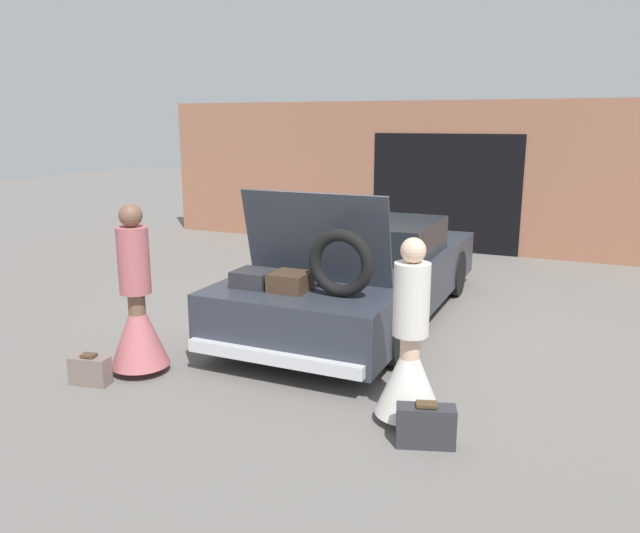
{
  "coord_description": "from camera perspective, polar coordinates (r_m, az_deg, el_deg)",
  "views": [
    {
      "loc": [
        2.63,
        -7.18,
        2.44
      ],
      "look_at": [
        0.0,
        -1.29,
        0.92
      ],
      "focal_mm": 35.0,
      "sensor_mm": 36.0,
      "label": 1
    }
  ],
  "objects": [
    {
      "name": "person_right",
      "position": [
        5.17,
        8.19,
        -8.28
      ],
      "size": [
        0.55,
        0.55,
        1.55
      ],
      "rotation": [
        0.0,
        0.0,
        1.55
      ],
      "color": "beige",
      "rests_on": "ground_plane"
    },
    {
      "name": "garage_wall_back",
      "position": [
        12.06,
        11.46,
        7.99
      ],
      "size": [
        12.0,
        0.14,
        2.8
      ],
      "color": "#9E664C",
      "rests_on": "ground_plane"
    },
    {
      "name": "ground_plane",
      "position": [
        8.02,
        3.75,
        -4.49
      ],
      "size": [
        40.0,
        40.0,
        0.0
      ],
      "primitive_type": "plane",
      "color": "slate"
    },
    {
      "name": "suitcase_beside_right_person",
      "position": [
        4.98,
        9.64,
        -14.16
      ],
      "size": [
        0.48,
        0.31,
        0.35
      ],
      "color": "#2D2D33",
      "rests_on": "ground_plane"
    },
    {
      "name": "car",
      "position": [
        7.87,
        3.83,
        -0.58
      ],
      "size": [
        1.95,
        4.77,
        1.73
      ],
      "color": "#2D333D",
      "rests_on": "ground_plane"
    },
    {
      "name": "person_left",
      "position": [
        6.33,
        -16.35,
        -4.18
      ],
      "size": [
        0.57,
        0.57,
        1.68
      ],
      "rotation": [
        0.0,
        0.0,
        -1.78
      ],
      "color": "brown",
      "rests_on": "ground_plane"
    },
    {
      "name": "suitcase_beside_left_person",
      "position": [
        6.34,
        -20.28,
        -8.9
      ],
      "size": [
        0.4,
        0.23,
        0.3
      ],
      "color": "#75665B",
      "rests_on": "ground_plane"
    }
  ]
}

